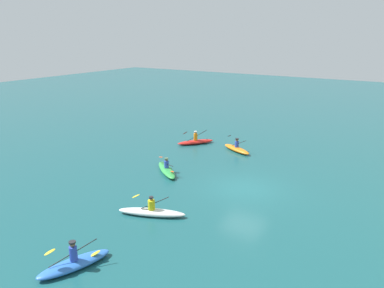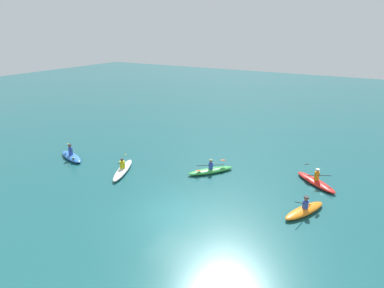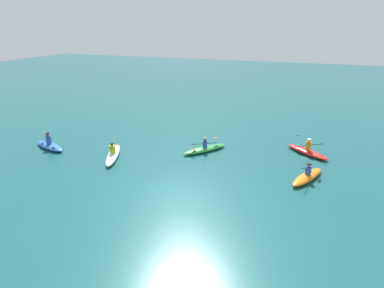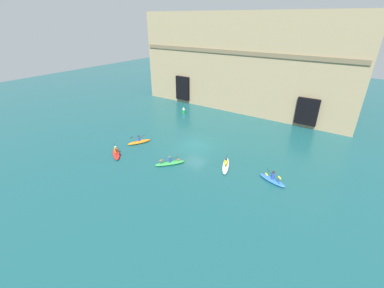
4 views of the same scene
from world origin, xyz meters
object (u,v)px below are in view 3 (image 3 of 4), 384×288
at_px(kayak_red, 307,151).
at_px(kayak_white, 113,154).
at_px(kayak_orange, 307,176).
at_px(kayak_blue, 50,145).
at_px(kayak_green, 205,149).

relative_size(kayak_red, kayak_white, 0.86).
bearing_deg(kayak_red, kayak_orange, 126.69).
height_order(kayak_red, kayak_orange, kayak_orange).
bearing_deg(kayak_red, kayak_blue, 53.21).
bearing_deg(kayak_blue, kayak_orange, 21.86).
relative_size(kayak_red, kayak_orange, 0.99).
height_order(kayak_green, kayak_blue, kayak_blue).
relative_size(kayak_white, kayak_orange, 1.16).
bearing_deg(kayak_blue, kayak_red, 34.05).
relative_size(kayak_green, kayak_blue, 0.99).
height_order(kayak_red, kayak_white, kayak_red).
height_order(kayak_white, kayak_green, kayak_white).
relative_size(kayak_red, kayak_green, 0.98).
distance_m(kayak_red, kayak_white, 12.97).
bearing_deg(kayak_green, kayak_blue, 146.88).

